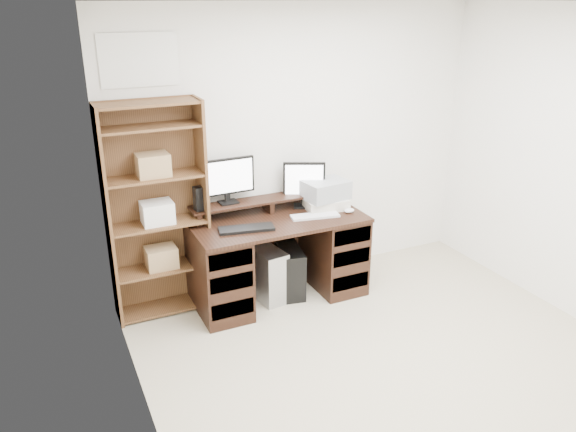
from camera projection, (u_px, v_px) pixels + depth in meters
room at (443, 223)px, 3.39m from camera, size 3.54×4.04×2.54m
desk at (278, 257)px, 4.94m from camera, size 1.50×0.70×0.75m
riser_shelf at (268, 201)px, 4.95m from camera, size 1.40×0.22×0.12m
monitor_wide at (227, 178)px, 4.76m from camera, size 0.49×0.13×0.39m
monitor_small at (304, 183)px, 5.02m from camera, size 0.36×0.21×0.41m
speaker at (199, 199)px, 4.63m from camera, size 0.09×0.09×0.20m
keyboard_black at (246, 229)px, 4.57m from camera, size 0.47×0.23×0.03m
keyboard_white at (315, 216)px, 4.85m from camera, size 0.44×0.20×0.02m
mouse at (349, 211)px, 4.94m from camera, size 0.11×0.09×0.04m
printer at (325, 203)px, 5.04m from camera, size 0.40×0.32×0.09m
basket at (326, 190)px, 4.99m from camera, size 0.42×0.32×0.17m
tower_silver at (265, 272)px, 4.99m from camera, size 0.28×0.50×0.48m
tower_black at (290, 270)px, 5.07m from camera, size 0.27×0.47×0.44m
bookshelf at (156, 209)px, 4.55m from camera, size 0.80×0.30×1.80m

